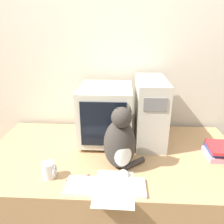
{
  "coord_description": "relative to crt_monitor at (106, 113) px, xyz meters",
  "views": [
    {
      "loc": [
        0.06,
        -0.84,
        1.56
      ],
      "look_at": [
        -0.01,
        0.47,
        1.06
      ],
      "focal_mm": 35.0,
      "sensor_mm": 36.0,
      "label": 1
    }
  ],
  "objects": [
    {
      "name": "desk",
      "position": [
        0.06,
        -0.18,
        -0.6
      ],
      "size": [
        1.73,
        0.9,
        0.77
      ],
      "color": "tan",
      "rests_on": "ground_plane"
    },
    {
      "name": "cat",
      "position": [
        0.11,
        -0.35,
        -0.04
      ],
      "size": [
        0.28,
        0.26,
        0.4
      ],
      "rotation": [
        0.0,
        0.0,
        0.28
      ],
      "color": "#38332D",
      "rests_on": "desk"
    },
    {
      "name": "book_stack",
      "position": [
        0.75,
        -0.2,
        -0.17
      ],
      "size": [
        0.15,
        0.2,
        0.08
      ],
      "color": "pink",
      "rests_on": "desk"
    },
    {
      "name": "computer_tower",
      "position": [
        0.32,
        0.02,
        0.02
      ],
      "size": [
        0.2,
        0.46,
        0.47
      ],
      "color": "beige",
      "rests_on": "desk"
    },
    {
      "name": "keyboard",
      "position": [
        0.04,
        -0.54,
        -0.2
      ],
      "size": [
        0.42,
        0.15,
        0.02
      ],
      "color": "silver",
      "rests_on": "desk"
    },
    {
      "name": "wall_back",
      "position": [
        0.06,
        0.33,
        0.27
      ],
      "size": [
        7.0,
        0.05,
        2.5
      ],
      "color": "beige",
      "rests_on": "ground_plane"
    },
    {
      "name": "pen",
      "position": [
        -0.12,
        -0.47,
        -0.21
      ],
      "size": [
        0.13,
        0.07,
        0.01
      ],
      "color": "maroon",
      "rests_on": "desk"
    },
    {
      "name": "paper_sheet",
      "position": [
        0.09,
        -0.54,
        -0.21
      ],
      "size": [
        0.21,
        0.3,
        0.0
      ],
      "color": "white",
      "rests_on": "desk"
    },
    {
      "name": "crt_monitor",
      "position": [
        0.0,
        0.0,
        0.0
      ],
      "size": [
        0.37,
        0.42,
        0.41
      ],
      "color": "beige",
      "rests_on": "desk"
    },
    {
      "name": "mug",
      "position": [
        -0.28,
        -0.47,
        -0.17
      ],
      "size": [
        0.08,
        0.07,
        0.09
      ],
      "color": "white",
      "rests_on": "desk"
    }
  ]
}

